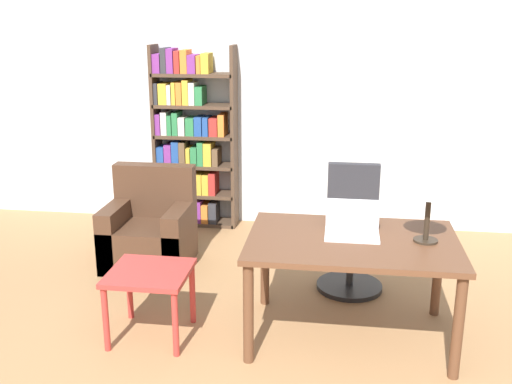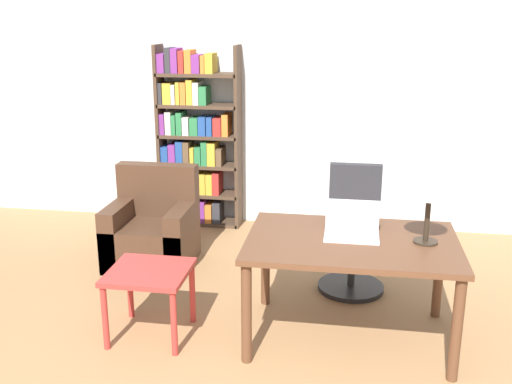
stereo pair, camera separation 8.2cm
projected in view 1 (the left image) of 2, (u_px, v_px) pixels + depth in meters
The scene contains 8 objects.
wall_back at pixel (309, 102), 6.32m from camera, with size 8.00×0.06×2.70m.
desk at pixel (352, 252), 4.15m from camera, with size 1.45×0.98×0.75m.
laptop at pixel (352, 228), 4.18m from camera, with size 0.38×0.26×0.26m.
table_lamp at pixel (430, 185), 3.97m from camera, with size 0.31×0.31×0.50m.
office_chair at pixel (351, 235), 5.03m from camera, with size 0.55×0.55×1.05m.
side_table_blue at pixel (150, 281), 4.22m from camera, with size 0.56×0.54×0.51m.
armchair at pixel (150, 233), 5.54m from camera, with size 0.76×0.67×0.90m.
bookshelf at pixel (190, 143), 6.44m from camera, with size 0.89×0.28×1.94m.
Camera 1 is at (0.34, -1.82, 2.23)m, focal length 42.00 mm.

